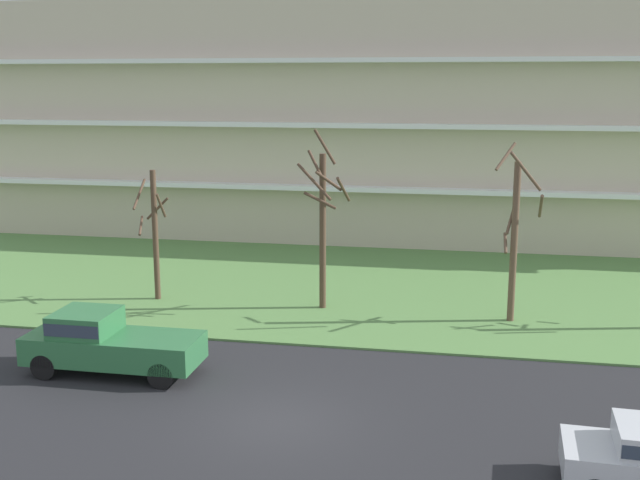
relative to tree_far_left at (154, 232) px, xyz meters
name	(u,v)px	position (x,y,z in m)	size (l,w,h in m)	color
ground	(278,422)	(7.68, -10.43, -2.90)	(160.00, 160.00, 0.00)	#232326
grass_lawn_strip	(353,286)	(7.68, 3.57, -2.86)	(80.00, 16.00, 0.08)	#547F42
apartment_building	(389,119)	(7.68, 18.19, 3.73)	(47.34, 14.19, 13.26)	beige
tree_far_left	(154,232)	(0.00, 0.00, 0.00)	(1.20, 1.38, 5.42)	#4C3828
tree_left	(323,220)	(7.01, -0.09, 0.71)	(1.91, 1.72, 7.16)	#4C3828
tree_center	(515,234)	(14.25, -0.37, 0.48)	(1.83, 1.81, 6.70)	brown
pickup_green_near_left	(106,341)	(1.63, -7.93, -1.89)	(5.41, 2.03, 1.95)	#2D6B3D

